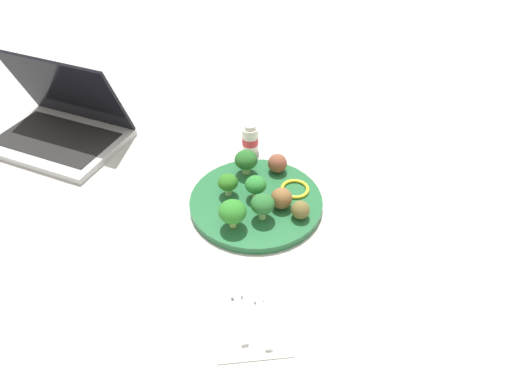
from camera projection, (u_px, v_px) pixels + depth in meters
name	position (u px, v px, depth m)	size (l,w,h in m)	color
ground_plane	(256.00, 205.00, 0.95)	(4.00, 4.00, 0.00)	#B2B2AD
plate	(256.00, 202.00, 0.95)	(0.28, 0.28, 0.02)	#236638
broccoli_floret_mid_left	(246.00, 160.00, 0.99)	(0.05, 0.05, 0.06)	#98BB6F
broccoli_floret_mid_right	(233.00, 212.00, 0.86)	(0.05, 0.05, 0.06)	#AAC769
broccoli_floret_back_left	(257.00, 185.00, 0.93)	(0.04, 0.04, 0.05)	#A6B97B
broccoli_floret_back_right	(228.00, 183.00, 0.94)	(0.04, 0.04, 0.05)	#9EC37B
broccoli_floret_far_rim	(263.00, 204.00, 0.88)	(0.05, 0.05, 0.06)	#97CB77
meatball_front_left	(300.00, 210.00, 0.89)	(0.04, 0.04, 0.04)	brown
meatball_center	(281.00, 198.00, 0.91)	(0.04, 0.04, 0.04)	brown
meatball_front_right	(277.00, 163.00, 1.00)	(0.04, 0.04, 0.04)	brown
pepper_ring_mid_left	(295.00, 189.00, 0.96)	(0.06, 0.06, 0.01)	yellow
napkin	(250.00, 313.00, 0.75)	(0.17, 0.12, 0.01)	white
fork	(239.00, 308.00, 0.75)	(0.12, 0.03, 0.01)	silver
knife	(260.00, 307.00, 0.75)	(0.15, 0.03, 0.01)	white
yogurt_bottle	(251.00, 139.00, 1.08)	(0.04, 0.04, 0.07)	white
laptop	(60.00, 126.00, 1.12)	(0.34, 0.39, 0.20)	#B5B5B5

